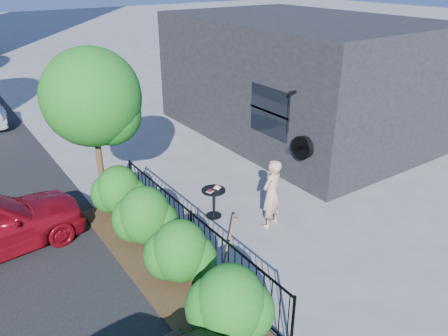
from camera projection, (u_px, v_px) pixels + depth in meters
ground at (249, 234)px, 9.88m from camera, size 120.00×120.00×0.00m
shop_building at (297, 77)px, 15.24m from camera, size 6.22×9.00×4.00m
fence at (192, 234)px, 8.87m from camera, size 0.05×6.05×1.10m
planting_bed at (162, 267)px, 8.73m from camera, size 1.30×6.00×0.08m
shrubs at (163, 235)px, 8.58m from camera, size 1.10×5.60×1.24m
patio_tree at (96, 103)px, 9.63m from camera, size 2.20×2.20×3.94m
cafe_table at (214, 198)px, 10.37m from camera, size 0.57×0.57×0.77m
woman at (271, 194)px, 9.86m from camera, size 0.69×0.55×1.65m
shovel at (226, 251)px, 8.34m from camera, size 0.43×0.16×1.27m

